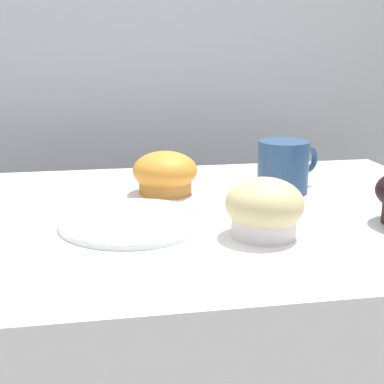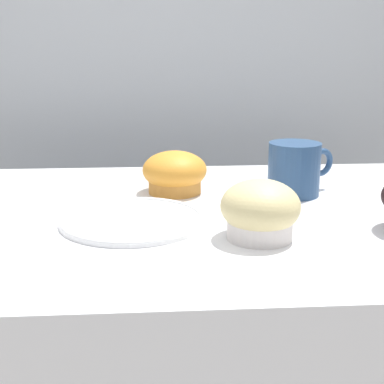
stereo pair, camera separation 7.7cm
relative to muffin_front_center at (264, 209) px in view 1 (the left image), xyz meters
name	(u,v)px [view 1 (the left image)]	position (x,y,z in m)	size (l,w,h in m)	color
wall_back	(138,158)	(-0.12, 0.72, -0.07)	(3.20, 0.10, 1.80)	#B2B7BC
muffin_front_center	(264,209)	(0.00, 0.00, 0.00)	(0.11, 0.11, 0.08)	silver
muffin_back_left	(165,174)	(-0.10, 0.24, 0.00)	(0.11, 0.11, 0.07)	#CD8738
coffee_cup	(284,165)	(0.10, 0.21, 0.01)	(0.13, 0.09, 0.09)	navy
serving_plate	(133,221)	(-0.17, 0.08, -0.03)	(0.21, 0.21, 0.01)	white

